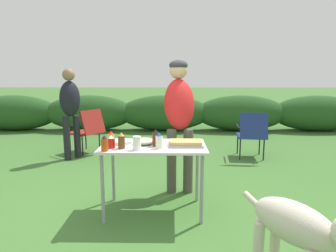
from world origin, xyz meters
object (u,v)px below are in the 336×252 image
at_px(folding_table, 154,152).
at_px(beer_bottle, 121,141).
at_px(ketchup_bottle, 111,142).
at_px(mayo_bottle, 159,141).
at_px(standing_person_in_red_jacket, 179,110).
at_px(mustard_bottle, 111,139).
at_px(plate_stack, 122,142).
at_px(dog, 301,229).
at_px(camp_chair_green_behind_table, 87,129).
at_px(food_tray, 186,143).
at_px(camp_chair_near_hedge, 252,133).
at_px(paper_cup_stack, 137,143).
at_px(hot_sauce_bottle, 105,144).
at_px(mixing_bowl, 144,141).
at_px(bbq_sauce_bottle, 156,138).
at_px(standing_person_in_olive_jacket, 70,106).

xyz_separation_m(folding_table, beer_bottle, (-0.31, -0.15, 0.16)).
bearing_deg(ketchup_bottle, mayo_bottle, -0.62).
bearing_deg(standing_person_in_red_jacket, mustard_bottle, -139.69).
xyz_separation_m(plate_stack, beer_bottle, (0.03, -0.22, 0.06)).
height_order(dog, camp_chair_green_behind_table, camp_chair_green_behind_table).
bearing_deg(folding_table, ketchup_bottle, -162.41).
bearing_deg(food_tray, camp_chair_near_hedge, 59.21).
distance_m(ketchup_bottle, mayo_bottle, 0.48).
xyz_separation_m(paper_cup_stack, camp_chair_near_hedge, (1.74, 2.27, -0.34)).
height_order(hot_sauce_bottle, camp_chair_green_behind_table, hot_sauce_bottle).
bearing_deg(plate_stack, paper_cup_stack, -54.20).
distance_m(mixing_bowl, mayo_bottle, 0.25).
bearing_deg(mayo_bottle, folding_table, 115.59).
distance_m(paper_cup_stack, beer_bottle, 0.17).
bearing_deg(paper_cup_stack, dog, -39.35).
xyz_separation_m(plate_stack, camp_chair_near_hedge, (1.93, 2.00, -0.29)).
relative_size(mustard_bottle, beer_bottle, 0.98).
bearing_deg(ketchup_bottle, mustard_bottle, 101.99).
xyz_separation_m(plate_stack, paper_cup_stack, (0.19, -0.27, 0.05)).
bearing_deg(ketchup_bottle, bbq_sauce_bottle, 10.46).
bearing_deg(food_tray, paper_cup_stack, -160.49).
height_order(mayo_bottle, bbq_sauce_bottle, bbq_sauce_bottle).
xyz_separation_m(ketchup_bottle, standing_person_in_red_jacket, (0.70, 0.78, 0.23)).
xyz_separation_m(mayo_bottle, camp_chair_near_hedge, (1.52, 2.21, -0.35)).
bearing_deg(camp_chair_green_behind_table, mustard_bottle, -123.82).
xyz_separation_m(folding_table, standing_person_in_olive_jacket, (-1.56, 2.04, 0.28)).
distance_m(mayo_bottle, dog, 1.50).
bearing_deg(mixing_bowl, food_tray, -8.47).
bearing_deg(food_tray, plate_stack, 172.01).
distance_m(beer_bottle, camp_chair_near_hedge, 2.94).
distance_m(mustard_bottle, ketchup_bottle, 0.07).
distance_m(folding_table, bbq_sauce_bottle, 0.17).
relative_size(beer_bottle, bbq_sauce_bottle, 0.92).
relative_size(folding_table, ketchup_bottle, 8.44).
bearing_deg(food_tray, camp_chair_green_behind_table, 125.39).
height_order(dog, camp_chair_near_hedge, camp_chair_near_hedge).
xyz_separation_m(mustard_bottle, standing_person_in_red_jacket, (0.72, 0.71, 0.22)).
relative_size(mustard_bottle, camp_chair_green_behind_table, 0.19).
height_order(plate_stack, mayo_bottle, mayo_bottle).
xyz_separation_m(bbq_sauce_bottle, dog, (1.04, -1.15, -0.37)).
bearing_deg(camp_chair_near_hedge, bbq_sauce_bottle, -120.49).
xyz_separation_m(folding_table, paper_cup_stack, (-0.15, -0.20, 0.14)).
bearing_deg(dog, ketchup_bottle, -67.54).
bearing_deg(plate_stack, bbq_sauce_bottle, -18.05).
bearing_deg(food_tray, ketchup_bottle, -171.97).
bearing_deg(camp_chair_near_hedge, hot_sauce_bottle, -125.46).
bearing_deg(paper_cup_stack, bbq_sauce_bottle, 40.11).
bearing_deg(beer_bottle, bbq_sauce_bottle, 16.06).
height_order(paper_cup_stack, bbq_sauce_bottle, bbq_sauce_bottle).
xyz_separation_m(paper_cup_stack, mayo_bottle, (0.22, 0.06, 0.01)).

